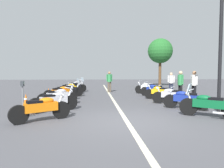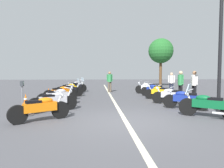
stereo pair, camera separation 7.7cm
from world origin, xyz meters
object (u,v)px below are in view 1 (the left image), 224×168
at_px(motorcycle_right_row_5, 148,88).
at_px(motorcycle_right_row_1, 185,99).
at_px(motorcycle_left_row_0, 42,108).
at_px(bystander_1, 194,83).
at_px(traffic_cone_0, 187,95).
at_px(motorcycle_left_row_3, 61,93).
at_px(motorcycle_right_row_0, 208,105).
at_px(motorcycle_right_row_3, 160,92).
at_px(motorcycle_right_row_4, 155,90).
at_px(traffic_cone_1, 49,93).
at_px(motorcycle_left_row_6, 75,87).
at_px(parking_meter, 23,90).
at_px(bystander_2, 171,81).
at_px(roadside_tree_0, 160,51).
at_px(bystander_0, 180,82).
at_px(motorcycle_right_row_2, 172,95).
at_px(street_lamp_twin_globe, 221,28).
at_px(motorcycle_left_row_7, 75,86).
at_px(motorcycle_left_row_2, 58,96).
at_px(motorcycle_left_row_4, 68,90).
at_px(motorcycle_left_row_1, 54,101).
at_px(bystander_3, 109,80).
at_px(traffic_cone_2, 26,100).
at_px(motorcycle_left_row_5, 69,88).

bearing_deg(motorcycle_right_row_5, motorcycle_right_row_1, 119.33).
height_order(motorcycle_left_row_0, bystander_1, bystander_1).
bearing_deg(motorcycle_right_row_5, traffic_cone_0, 144.34).
distance_m(motorcycle_left_row_3, motorcycle_right_row_0, 7.84).
distance_m(motorcycle_left_row_3, motorcycle_right_row_3, 5.95).
height_order(motorcycle_right_row_4, traffic_cone_0, motorcycle_right_row_4).
relative_size(motorcycle_right_row_3, traffic_cone_0, 2.84).
bearing_deg(traffic_cone_1, traffic_cone_0, -102.56).
bearing_deg(motorcycle_left_row_6, motorcycle_right_row_1, -85.17).
xyz_separation_m(motorcycle_left_row_6, traffic_cone_0, (-4.91, -7.31, -0.18)).
distance_m(motorcycle_right_row_4, parking_meter, 8.54).
bearing_deg(bystander_2, motorcycle_left_row_6, 105.45).
distance_m(bystander_1, roadside_tree_0, 11.87).
xyz_separation_m(motorcycle_right_row_5, bystander_0, (-3.01, -1.29, 0.57)).
xyz_separation_m(motorcycle_right_row_4, traffic_cone_0, (-1.67, -1.51, -0.16)).
relative_size(motorcycle_right_row_2, motorcycle_right_row_4, 1.10).
relative_size(motorcycle_right_row_5, traffic_cone_1, 3.01).
distance_m(street_lamp_twin_globe, traffic_cone_0, 4.95).
bearing_deg(bystander_1, motorcycle_right_row_0, 53.44).
distance_m(traffic_cone_1, bystander_2, 9.13).
distance_m(motorcycle_right_row_5, bystander_1, 4.01).
bearing_deg(motorcycle_right_row_1, parking_meter, 32.32).
relative_size(motorcycle_left_row_7, parking_meter, 1.44).
bearing_deg(motorcycle_left_row_7, bystander_0, -68.36).
xyz_separation_m(motorcycle_left_row_2, motorcycle_right_row_4, (3.21, -5.96, -0.00)).
xyz_separation_m(motorcycle_right_row_2, street_lamp_twin_globe, (-2.08, -1.23, 3.04)).
relative_size(motorcycle_left_row_7, roadside_tree_0, 0.33).
bearing_deg(motorcycle_left_row_4, motorcycle_left_row_1, -117.92).
height_order(motorcycle_left_row_2, bystander_2, bystander_2).
xyz_separation_m(motorcycle_right_row_1, motorcycle_right_row_4, (4.79, -0.03, -0.00)).
relative_size(bystander_0, bystander_3, 1.01).
bearing_deg(motorcycle_left_row_3, traffic_cone_2, -166.44).
xyz_separation_m(motorcycle_right_row_4, parking_meter, (-4.57, 7.21, 0.44)).
xyz_separation_m(motorcycle_right_row_2, motorcycle_right_row_4, (3.35, -0.08, 0.00)).
bearing_deg(bystander_2, motorcycle_right_row_0, -164.44).
distance_m(motorcycle_left_row_1, motorcycle_right_row_4, 7.59).
distance_m(motorcycle_right_row_5, bystander_3, 3.34).
bearing_deg(motorcycle_right_row_1, traffic_cone_2, 22.40).
relative_size(motorcycle_right_row_4, street_lamp_twin_globe, 0.34).
xyz_separation_m(motorcycle_left_row_4, traffic_cone_1, (0.18, 1.31, -0.18)).
height_order(motorcycle_left_row_3, motorcycle_left_row_5, motorcycle_left_row_5).
bearing_deg(motorcycle_left_row_3, motorcycle_left_row_1, -119.98).
bearing_deg(motorcycle_right_row_1, roadside_tree_0, -69.63).
bearing_deg(motorcycle_right_row_3, motorcycle_left_row_3, 34.79).
xyz_separation_m(motorcycle_left_row_4, bystander_2, (1.52, -7.70, 0.50)).
bearing_deg(traffic_cone_0, parking_meter, 108.38).
xyz_separation_m(motorcycle_left_row_1, bystander_2, (6.50, -7.59, 0.51)).
distance_m(motorcycle_right_row_1, bystander_0, 3.71).
height_order(motorcycle_left_row_0, traffic_cone_2, motorcycle_left_row_0).
bearing_deg(motorcycle_right_row_4, motorcycle_right_row_2, 128.21).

